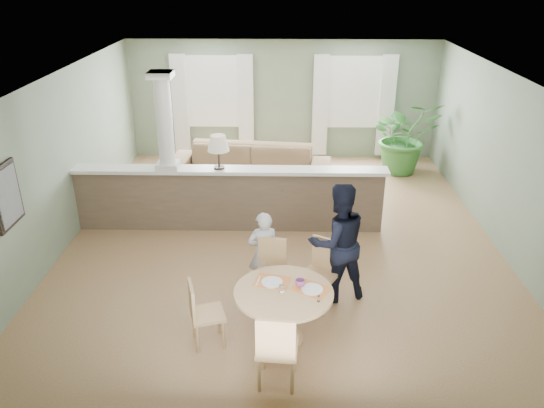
{
  "coord_description": "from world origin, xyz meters",
  "views": [
    {
      "loc": [
        0.0,
        -8.03,
        4.22
      ],
      "look_at": [
        -0.15,
        -1.0,
        1.01
      ],
      "focal_mm": 35.0,
      "sensor_mm": 36.0,
      "label": 1
    }
  ],
  "objects_px": {
    "sofa": "(248,172)",
    "chair_far_man": "(322,270)",
    "chair_side": "(202,311)",
    "child_person": "(263,252)",
    "dining_table": "(284,301)",
    "chair_near": "(277,347)",
    "chair_far_boy": "(271,268)",
    "man_person": "(338,242)",
    "houseplant": "(404,136)"
  },
  "relations": [
    {
      "from": "chair_far_boy",
      "to": "child_person",
      "type": "xyz_separation_m",
      "value": [
        -0.11,
        0.22,
        0.11
      ]
    },
    {
      "from": "chair_far_man",
      "to": "child_person",
      "type": "xyz_separation_m",
      "value": [
        -0.78,
        0.3,
        0.09
      ]
    },
    {
      "from": "dining_table",
      "to": "chair_side",
      "type": "distance_m",
      "value": 0.98
    },
    {
      "from": "chair_far_man",
      "to": "chair_side",
      "type": "height_order",
      "value": "chair_far_man"
    },
    {
      "from": "dining_table",
      "to": "chair_side",
      "type": "bearing_deg",
      "value": -175.16
    },
    {
      "from": "houseplant",
      "to": "man_person",
      "type": "relative_size",
      "value": 0.96
    },
    {
      "from": "sofa",
      "to": "chair_side",
      "type": "height_order",
      "value": "sofa"
    },
    {
      "from": "houseplant",
      "to": "chair_far_man",
      "type": "xyz_separation_m",
      "value": [
        -2.1,
        -5.04,
        -0.29
      ]
    },
    {
      "from": "sofa",
      "to": "chair_near",
      "type": "distance_m",
      "value": 5.35
    },
    {
      "from": "houseplant",
      "to": "chair_far_man",
      "type": "distance_m",
      "value": 5.47
    },
    {
      "from": "dining_table",
      "to": "chair_far_man",
      "type": "height_order",
      "value": "chair_far_man"
    },
    {
      "from": "houseplant",
      "to": "chair_far_man",
      "type": "relative_size",
      "value": 1.73
    },
    {
      "from": "child_person",
      "to": "chair_far_boy",
      "type": "bearing_deg",
      "value": 103.73
    },
    {
      "from": "houseplant",
      "to": "chair_far_boy",
      "type": "height_order",
      "value": "houseplant"
    },
    {
      "from": "chair_far_boy",
      "to": "dining_table",
      "type": "bearing_deg",
      "value": -70.98
    },
    {
      "from": "sofa",
      "to": "man_person",
      "type": "bearing_deg",
      "value": -61.88
    },
    {
      "from": "sofa",
      "to": "chair_near",
      "type": "relative_size",
      "value": 3.31
    },
    {
      "from": "chair_far_boy",
      "to": "houseplant",
      "type": "bearing_deg",
      "value": 68.67
    },
    {
      "from": "chair_far_boy",
      "to": "chair_near",
      "type": "height_order",
      "value": "chair_near"
    },
    {
      "from": "chair_far_boy",
      "to": "chair_side",
      "type": "xyz_separation_m",
      "value": [
        -0.8,
        -0.96,
        -0.02
      ]
    },
    {
      "from": "dining_table",
      "to": "man_person",
      "type": "xyz_separation_m",
      "value": [
        0.71,
        0.97,
        0.27
      ]
    },
    {
      "from": "chair_far_man",
      "to": "child_person",
      "type": "distance_m",
      "value": 0.84
    },
    {
      "from": "sofa",
      "to": "chair_far_boy",
      "type": "xyz_separation_m",
      "value": [
        0.53,
        -3.65,
        0.02
      ]
    },
    {
      "from": "dining_table",
      "to": "child_person",
      "type": "distance_m",
      "value": 1.14
    },
    {
      "from": "chair_far_man",
      "to": "man_person",
      "type": "bearing_deg",
      "value": 68.59
    },
    {
      "from": "sofa",
      "to": "chair_far_man",
      "type": "xyz_separation_m",
      "value": [
        1.2,
        -3.73,
        0.05
      ]
    },
    {
      "from": "sofa",
      "to": "houseplant",
      "type": "bearing_deg",
      "value": 28.08
    },
    {
      "from": "sofa",
      "to": "houseplant",
      "type": "relative_size",
      "value": 1.97
    },
    {
      "from": "chair_side",
      "to": "child_person",
      "type": "relative_size",
      "value": 0.71
    },
    {
      "from": "child_person",
      "to": "chair_near",
      "type": "bearing_deg",
      "value": 83.06
    },
    {
      "from": "child_person",
      "to": "man_person",
      "type": "height_order",
      "value": "man_person"
    },
    {
      "from": "sofa",
      "to": "chair_far_man",
      "type": "distance_m",
      "value": 3.92
    },
    {
      "from": "dining_table",
      "to": "chair_near",
      "type": "height_order",
      "value": "chair_near"
    },
    {
      "from": "man_person",
      "to": "sofa",
      "type": "bearing_deg",
      "value": -85.47
    },
    {
      "from": "chair_side",
      "to": "child_person",
      "type": "bearing_deg",
      "value": -46.88
    },
    {
      "from": "chair_far_boy",
      "to": "chair_side",
      "type": "distance_m",
      "value": 1.25
    },
    {
      "from": "chair_side",
      "to": "houseplant",
      "type": "bearing_deg",
      "value": -47.71
    },
    {
      "from": "houseplant",
      "to": "chair_far_boy",
      "type": "xyz_separation_m",
      "value": [
        -2.77,
        -4.96,
        -0.32
      ]
    },
    {
      "from": "dining_table",
      "to": "chair_side",
      "type": "relative_size",
      "value": 1.38
    },
    {
      "from": "child_person",
      "to": "chair_side",
      "type": "bearing_deg",
      "value": 46.52
    },
    {
      "from": "chair_near",
      "to": "man_person",
      "type": "xyz_separation_m",
      "value": [
        0.79,
        1.76,
        0.31
      ]
    },
    {
      "from": "chair_far_boy",
      "to": "chair_far_man",
      "type": "xyz_separation_m",
      "value": [
        0.67,
        -0.08,
        0.03
      ]
    },
    {
      "from": "dining_table",
      "to": "chair_near",
      "type": "bearing_deg",
      "value": -95.71
    },
    {
      "from": "chair_side",
      "to": "chair_far_boy",
      "type": "bearing_deg",
      "value": -56.46
    },
    {
      "from": "sofa",
      "to": "child_person",
      "type": "bearing_deg",
      "value": -76.6
    },
    {
      "from": "dining_table",
      "to": "man_person",
      "type": "distance_m",
      "value": 1.23
    },
    {
      "from": "chair_far_man",
      "to": "chair_near",
      "type": "distance_m",
      "value": 1.69
    },
    {
      "from": "chair_far_man",
      "to": "dining_table",
      "type": "bearing_deg",
      "value": -91.97
    },
    {
      "from": "sofa",
      "to": "child_person",
      "type": "distance_m",
      "value": 3.46
    },
    {
      "from": "dining_table",
      "to": "child_person",
      "type": "height_order",
      "value": "child_person"
    }
  ]
}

